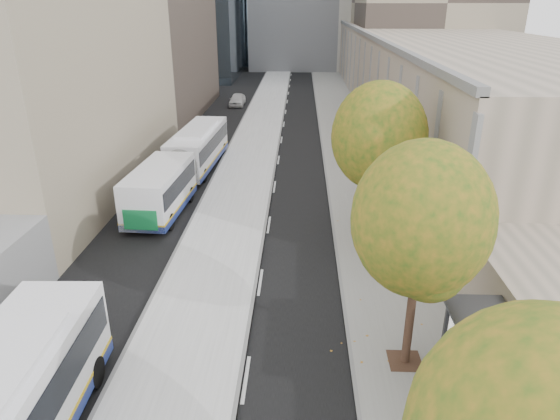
{
  "coord_description": "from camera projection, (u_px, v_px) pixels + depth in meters",
  "views": [
    {
      "loc": [
        -0.03,
        -0.61,
        11.21
      ],
      "look_at": [
        -0.88,
        20.15,
        2.5
      ],
      "focal_mm": 32.0,
      "sensor_mm": 36.0,
      "label": 1
    }
  ],
  "objects": [
    {
      "name": "tree_c",
      "position": [
        422.0,
        220.0,
        14.7
      ],
      "size": [
        4.2,
        4.2,
        7.28
      ],
      "color": "black",
      "rests_on": "sidewalk"
    },
    {
      "name": "sidewalk",
      "position": [
        356.0,
        164.0,
        36.97
      ],
      "size": [
        4.75,
        150.0,
        0.08
      ],
      "primitive_type": "cube",
      "color": "gray",
      "rests_on": "ground"
    },
    {
      "name": "distant_car",
      "position": [
        237.0,
        100.0,
        57.74
      ],
      "size": [
        1.69,
        4.06,
        1.37
      ],
      "primitive_type": "imported",
      "rotation": [
        0.0,
        0.0,
        -0.02
      ],
      "color": "silver",
      "rests_on": "ground"
    },
    {
      "name": "bus_far",
      "position": [
        184.0,
        162.0,
        32.5
      ],
      "size": [
        3.31,
        16.71,
        2.77
      ],
      "rotation": [
        0.0,
        0.0,
        -0.05
      ],
      "color": "white",
      "rests_on": "ground"
    },
    {
      "name": "building_tan",
      "position": [
        426.0,
        64.0,
        61.73
      ],
      "size": [
        18.0,
        92.0,
        8.0
      ],
      "primitive_type": "cube",
      "color": "gray",
      "rests_on": "ground"
    },
    {
      "name": "tree_d",
      "position": [
        379.0,
        137.0,
        22.91
      ],
      "size": [
        4.4,
        4.4,
        7.6
      ],
      "color": "black",
      "rests_on": "sidewalk"
    },
    {
      "name": "bus_platform",
      "position": [
        248.0,
        163.0,
        37.26
      ],
      "size": [
        4.25,
        150.0,
        0.15
      ],
      "primitive_type": "cube",
      "color": "#B9B9B9",
      "rests_on": "ground"
    },
    {
      "name": "bus_shelter",
      "position": [
        501.0,
        351.0,
        13.93
      ],
      "size": [
        1.9,
        4.4,
        2.53
      ],
      "color": "#383A3F",
      "rests_on": "sidewalk"
    }
  ]
}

